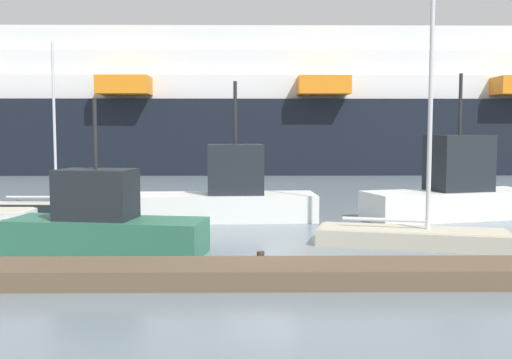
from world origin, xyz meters
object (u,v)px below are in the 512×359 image
(sailboat_0, at_px, (412,231))
(fishing_boat_0, at_px, (104,224))
(fishing_boat_2, at_px, (229,195))
(cruise_ship, at_px, (141,109))
(channel_buoy_1, at_px, (425,199))
(sailboat_1, at_px, (48,206))
(fishing_boat_1, at_px, (453,191))

(sailboat_0, distance_m, fishing_boat_0, 11.77)
(fishing_boat_2, height_order, cruise_ship, cruise_ship)
(fishing_boat_2, bearing_deg, fishing_boat_0, -121.03)
(channel_buoy_1, xyz_separation_m, cruise_ship, (-23.17, 32.55, 6.65))
(channel_buoy_1, bearing_deg, sailboat_1, -168.40)
(sailboat_1, relative_size, cruise_ship, 0.07)
(fishing_boat_0, bearing_deg, fishing_boat_1, -142.01)
(sailboat_0, xyz_separation_m, channel_buoy_1, (4.39, 13.19, -0.31))
(sailboat_0, relative_size, cruise_ship, 0.10)
(sailboat_1, distance_m, fishing_boat_2, 9.97)
(sailboat_1, xyz_separation_m, fishing_boat_1, (21.17, -1.48, 0.95))
(fishing_boat_2, height_order, channel_buoy_1, fishing_boat_2)
(fishing_boat_0, xyz_separation_m, fishing_boat_1, (15.74, 8.62, 0.33))
(fishing_boat_1, bearing_deg, sailboat_1, 160.49)
(channel_buoy_1, relative_size, cruise_ship, 0.01)
(fishing_boat_1, height_order, cruise_ship, cruise_ship)
(fishing_boat_0, relative_size, channel_buoy_1, 5.58)
(fishing_boat_2, bearing_deg, sailboat_0, -45.89)
(sailboat_0, relative_size, fishing_boat_0, 1.87)
(fishing_boat_2, bearing_deg, sailboat_1, 165.57)
(sailboat_0, height_order, sailboat_1, sailboat_0)
(fishing_boat_1, xyz_separation_m, cruise_ship, (-22.83, 38.43, 5.52))
(fishing_boat_0, relative_size, cruise_ship, 0.05)
(sailboat_1, relative_size, fishing_boat_2, 1.00)
(sailboat_0, xyz_separation_m, fishing_boat_0, (-11.69, -1.31, 0.49))
(fishing_boat_1, distance_m, cruise_ship, 45.04)
(sailboat_0, height_order, fishing_boat_1, sailboat_0)
(sailboat_0, distance_m, cruise_ship, 49.85)
(fishing_boat_0, height_order, cruise_ship, cruise_ship)
(sailboat_0, distance_m, channel_buoy_1, 13.91)
(sailboat_0, height_order, channel_buoy_1, sailboat_0)
(channel_buoy_1, bearing_deg, cruise_ship, 125.44)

